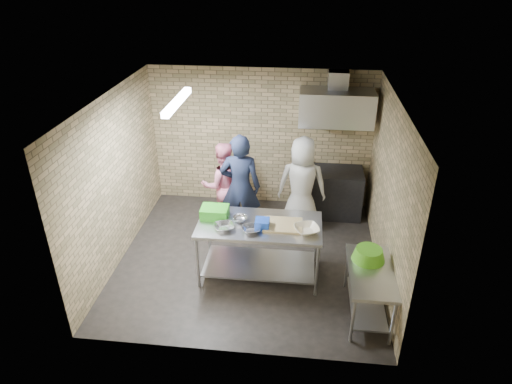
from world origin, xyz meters
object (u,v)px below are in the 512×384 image
green_basin (369,254)px  bottle_red (338,108)px  side_counter (368,292)px  man_navy (240,187)px  green_crate (215,212)px  blue_tub (262,224)px  stove (329,192)px  bottle_green (361,110)px  prep_table (259,249)px  woman_pink (223,185)px  woman_white (302,185)px

green_basin → bottle_red: bottle_red is taller
side_counter → man_navy: size_ratio=0.63×
green_crate → blue_tub: 0.78m
green_basin → bottle_red: (-0.38, 2.74, 1.19)m
stove → man_navy: man_navy is taller
green_basin → bottle_green: bearing=89.6°
prep_table → green_crate: 0.90m
blue_tub → bottle_red: 2.82m
woman_pink → woman_white: woman_white is taller
bottle_red → man_navy: 2.28m
prep_table → side_counter: bearing=-24.5°
green_crate → bottle_green: bottle_green is taller
side_counter → green_crate: 2.51m
woman_pink → woman_white: size_ratio=0.91×
stove → bottle_green: bottle_green is taller
blue_tub → man_navy: size_ratio=0.11×
prep_table → bottle_red: (1.18, 2.27, 1.57)m
bottle_green → woman_pink: size_ratio=0.09×
blue_tub → green_crate: bearing=163.7°
woman_white → bottle_green: bearing=-138.6°
green_basin → bottle_green: (0.02, 2.74, 1.18)m
side_counter → green_crate: green_crate is taller
prep_table → woman_pink: 1.68m
bottle_green → side_counter: bearing=-90.0°
bottle_red → man_navy: bearing=-143.7°
green_crate → bottle_red: size_ratio=2.29×
green_basin → man_navy: man_navy is taller
prep_table → stove: size_ratio=1.55×
prep_table → woman_pink: (-0.82, 1.43, 0.34)m
woman_pink → man_navy: bearing=114.3°
stove → man_navy: size_ratio=0.63×
man_navy → prep_table: bearing=110.0°
bottle_green → man_navy: (-2.02, -1.20, -1.06)m
blue_tub → bottle_red: bearing=64.5°
side_counter → bottle_green: size_ratio=8.00×
blue_tub → woman_white: (0.55, 1.53, -0.11)m
prep_table → side_counter: size_ratio=1.55×
blue_tub → green_basin: blue_tub is taller
side_counter → bottle_red: (-0.40, 2.99, 1.65)m
green_basin → woman_white: 2.13m
green_basin → stove: bearing=99.8°
stove → blue_tub: 2.45m
man_navy → woman_white: (1.04, 0.36, -0.08)m
blue_tub → green_basin: bearing=-13.8°
bottle_green → woman_pink: bearing=-160.7°
prep_table → green_crate: bearing=170.3°
bottle_red → man_navy: (-1.62, -1.20, -1.07)m
stove → woman_pink: size_ratio=0.75×
green_crate → blue_tub: green_crate is taller
side_counter → stove: 2.79m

